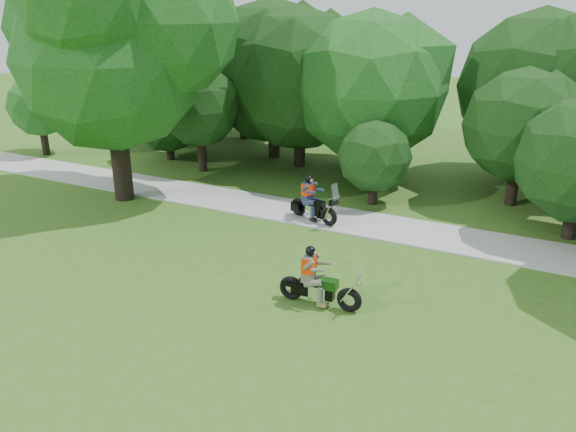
% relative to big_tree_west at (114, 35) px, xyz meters
% --- Properties ---
extents(ground, '(100.00, 100.00, 0.00)m').
position_rel_big_tree_west_xyz_m(ground, '(10.54, -6.85, -5.76)').
color(ground, '#395C1A').
rests_on(ground, ground).
extents(walkway, '(60.00, 2.20, 0.06)m').
position_rel_big_tree_west_xyz_m(walkway, '(10.54, 1.15, -5.73)').
color(walkway, '#ADADA7').
rests_on(walkway, ground).
extents(tree_line, '(40.56, 12.50, 7.56)m').
position_rel_big_tree_west_xyz_m(tree_line, '(11.25, 7.61, -2.18)').
color(tree_line, black).
rests_on(tree_line, ground).
extents(big_tree_west, '(8.64, 6.56, 9.96)m').
position_rel_big_tree_west_xyz_m(big_tree_west, '(0.00, 0.00, 0.00)').
color(big_tree_west, black).
rests_on(big_tree_west, ground).
extents(chopper_motorcycle, '(2.09, 0.56, 1.49)m').
position_rel_big_tree_west_xyz_m(chopper_motorcycle, '(9.55, -4.33, -5.21)').
color(chopper_motorcycle, black).
rests_on(chopper_motorcycle, ground).
extents(touring_motorcycle, '(1.93, 1.02, 1.51)m').
position_rel_big_tree_west_xyz_m(touring_motorcycle, '(7.15, 0.64, -5.15)').
color(touring_motorcycle, black).
rests_on(touring_motorcycle, walkway).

